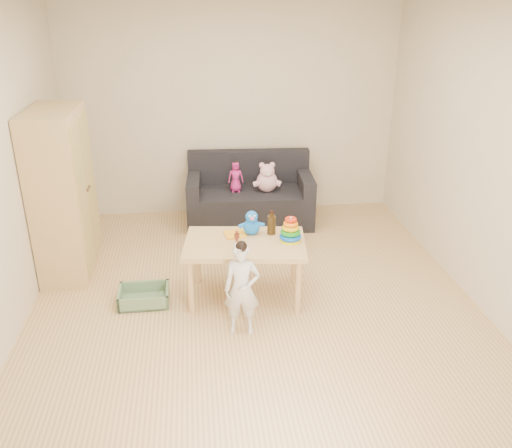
{
  "coord_description": "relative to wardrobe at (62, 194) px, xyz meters",
  "views": [
    {
      "loc": [
        -0.48,
        -4.26,
        2.64
      ],
      "look_at": [
        0.05,
        0.25,
        0.65
      ],
      "focal_mm": 38.0,
      "sensor_mm": 36.0,
      "label": 1
    }
  ],
  "objects": [
    {
      "name": "room",
      "position": [
        1.76,
        -0.82,
        0.49
      ],
      "size": [
        4.5,
        4.5,
        4.5
      ],
      "color": "tan",
      "rests_on": "ground"
    },
    {
      "name": "wardrobe",
      "position": [
        0.0,
        0.0,
        0.0
      ],
      "size": [
        0.45,
        0.9,
        1.63
      ],
      "primitive_type": "cube",
      "color": "tan",
      "rests_on": "ground"
    },
    {
      "name": "sofa",
      "position": [
        1.92,
        0.98,
        -0.61
      ],
      "size": [
        1.52,
        0.82,
        0.42
      ],
      "primitive_type": "cube",
      "rotation": [
        0.0,
        0.0,
        -0.05
      ],
      "color": "black",
      "rests_on": "ground"
    },
    {
      "name": "play_table",
      "position": [
        1.69,
        -0.75,
        -0.53
      ],
      "size": [
        1.14,
        0.8,
        0.56
      ],
      "primitive_type": "cube",
      "rotation": [
        0.0,
        0.0,
        -0.12
      ],
      "color": "tan",
      "rests_on": "ground"
    },
    {
      "name": "storage_bin",
      "position": [
        0.77,
        -0.75,
        -0.75
      ],
      "size": [
        0.45,
        0.34,
        0.13
      ],
      "primitive_type": null,
      "rotation": [
        0.0,
        0.0,
        0.01
      ],
      "color": "#648560",
      "rests_on": "ground"
    },
    {
      "name": "toddler",
      "position": [
        1.61,
        -1.3,
        -0.42
      ],
      "size": [
        0.32,
        0.24,
        0.79
      ],
      "primitive_type": "imported",
      "rotation": [
        0.0,
        0.0,
        -0.16
      ],
      "color": "silver",
      "rests_on": "ground"
    },
    {
      "name": "pink_bear",
      "position": [
        2.12,
        0.92,
        -0.25
      ],
      "size": [
        0.31,
        0.28,
        0.3
      ],
      "primitive_type": null,
      "rotation": [
        0.0,
        0.0,
        -0.24
      ],
      "color": "#F3B3C9",
      "rests_on": "sofa"
    },
    {
      "name": "doll",
      "position": [
        1.75,
        0.95,
        -0.22
      ],
      "size": [
        0.18,
        0.13,
        0.35
      ],
      "primitive_type": "imported",
      "rotation": [
        0.0,
        0.0,
        0.03
      ],
      "color": "#C92584",
      "rests_on": "sofa"
    },
    {
      "name": "ring_stacker",
      "position": [
        2.1,
        -0.78,
        -0.16
      ],
      "size": [
        0.2,
        0.2,
        0.23
      ],
      "color": "#F6EC0C",
      "rests_on": "play_table"
    },
    {
      "name": "brown_bottle",
      "position": [
        1.95,
        -0.61,
        -0.16
      ],
      "size": [
        0.08,
        0.08,
        0.23
      ],
      "color": "black",
      "rests_on": "play_table"
    },
    {
      "name": "blue_plush",
      "position": [
        1.77,
        -0.59,
        -0.13
      ],
      "size": [
        0.21,
        0.18,
        0.23
      ],
      "primitive_type": null,
      "rotation": [
        0.0,
        0.0,
        0.14
      ],
      "color": "#1B77F3",
      "rests_on": "play_table"
    },
    {
      "name": "wooden_figure",
      "position": [
        1.62,
        -0.74,
        -0.2
      ],
      "size": [
        0.05,
        0.05,
        0.11
      ],
      "primitive_type": null,
      "rotation": [
        0.0,
        0.0,
        -0.38
      ],
      "color": "brown",
      "rests_on": "play_table"
    },
    {
      "name": "yellow_book",
      "position": [
        1.61,
        -0.59,
        -0.24
      ],
      "size": [
        0.21,
        0.21,
        0.01
      ],
      "primitive_type": "cube",
      "rotation": [
        0.0,
        0.0,
        0.15
      ],
      "color": "#FFAD1A",
      "rests_on": "play_table"
    }
  ]
}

